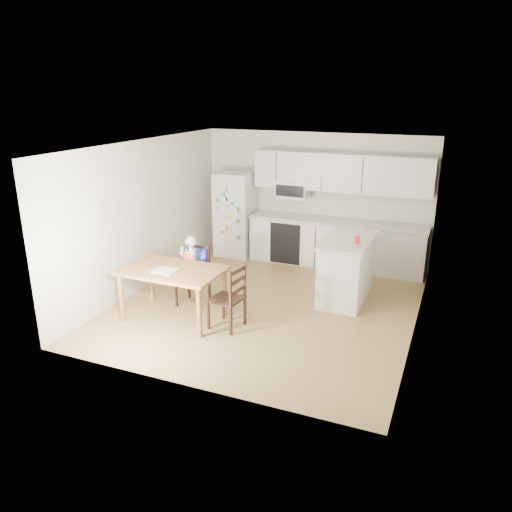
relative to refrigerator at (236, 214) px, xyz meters
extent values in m
cube|color=olive|center=(1.55, -2.15, -0.85)|extent=(4.50, 5.00, 0.01)
cube|color=beige|center=(1.55, 0.35, 0.40)|extent=(4.50, 0.02, 2.50)
cube|color=beige|center=(-0.70, -2.15, 0.40)|extent=(0.02, 5.00, 2.50)
cube|color=beige|center=(3.80, -2.15, 0.40)|extent=(0.02, 5.00, 2.50)
cube|color=white|center=(1.55, -2.15, 1.65)|extent=(4.50, 5.00, 0.01)
cube|color=silver|center=(0.00, 0.00, 0.00)|extent=(0.72, 0.70, 1.70)
cube|color=silver|center=(2.08, 0.05, -0.42)|extent=(3.34, 0.60, 0.86)
cube|color=beige|center=(2.08, 0.04, 0.04)|extent=(3.37, 0.62, 0.05)
cube|color=black|center=(1.16, -0.26, -0.42)|extent=(0.60, 0.02, 0.80)
cube|color=silver|center=(2.08, 0.18, 0.95)|extent=(3.34, 0.34, 0.70)
cube|color=silver|center=(1.16, 0.15, 0.57)|extent=(0.60, 0.38, 0.33)
cube|color=silver|center=(2.62, -1.41, -0.37)|extent=(0.66, 1.31, 0.96)
cube|color=beige|center=(2.62, -1.41, 0.14)|extent=(0.72, 1.38, 0.05)
cylinder|color=red|center=(2.79, -1.55, 0.22)|extent=(0.08, 0.08, 0.10)
cube|color=brown|center=(0.43, -3.15, -0.09)|extent=(1.46, 0.94, 0.04)
cylinder|color=brown|center=(-0.22, -3.54, -0.48)|extent=(0.07, 0.07, 0.74)
cylinder|color=brown|center=(-0.22, -2.76, -0.48)|extent=(0.07, 0.07, 0.74)
cylinder|color=brown|center=(1.08, -3.54, -0.48)|extent=(0.07, 0.07, 0.74)
cylinder|color=brown|center=(1.08, -2.76, -0.48)|extent=(0.07, 0.07, 0.74)
cube|color=silver|center=(0.38, -3.25, -0.06)|extent=(0.33, 0.28, 0.01)
cylinder|color=#3125B8|center=(-0.04, -3.05, -0.06)|extent=(0.12, 0.06, 0.02)
cube|color=black|center=(0.43, -2.58, -0.41)|extent=(0.44, 0.44, 0.03)
cube|color=black|center=(0.23, -2.77, -0.64)|extent=(0.04, 0.04, 0.42)
cube|color=black|center=(0.25, -2.38, -0.64)|extent=(0.04, 0.04, 0.42)
cube|color=black|center=(0.62, -2.78, -0.64)|extent=(0.04, 0.04, 0.42)
cube|color=black|center=(0.63, -2.39, -0.64)|extent=(0.04, 0.04, 0.42)
cube|color=black|center=(0.44, -2.39, -0.14)|extent=(0.43, 0.05, 0.51)
cube|color=#3125B8|center=(0.43, -2.58, -0.34)|extent=(0.40, 0.36, 0.10)
cube|color=#3125B8|center=(0.44, -2.44, -0.12)|extent=(0.39, 0.07, 0.34)
cube|color=#5A93C6|center=(0.43, -2.60, -0.29)|extent=(0.31, 0.27, 0.02)
cube|color=#234FAC|center=(0.43, -2.57, -0.06)|extent=(0.23, 0.15, 0.26)
cube|color=red|center=(0.43, -2.64, -0.07)|extent=(0.19, 0.02, 0.20)
sphere|color=beige|center=(0.43, -2.58, 0.19)|extent=(0.18, 0.18, 0.17)
ellipsoid|color=olive|center=(0.43, -2.58, 0.21)|extent=(0.18, 0.17, 0.14)
cube|color=black|center=(1.28, -3.10, -0.41)|extent=(0.47, 0.47, 0.03)
cube|color=black|center=(1.12, -2.89, -0.64)|extent=(0.04, 0.04, 0.42)
cube|color=black|center=(1.50, -2.94, -0.64)|extent=(0.04, 0.04, 0.42)
cube|color=black|center=(1.07, -3.26, -0.64)|extent=(0.04, 0.04, 0.42)
cube|color=black|center=(1.45, -3.31, -0.64)|extent=(0.04, 0.04, 0.42)
cube|color=black|center=(1.47, -3.12, -0.15)|extent=(0.09, 0.42, 0.50)
camera|label=1|loc=(4.19, -8.97, 2.44)|focal=35.00mm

